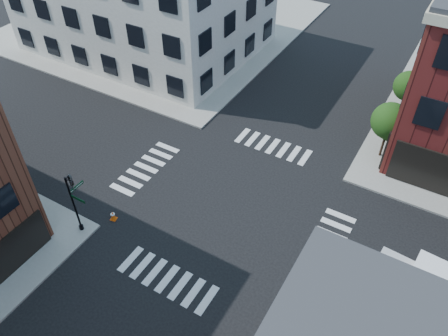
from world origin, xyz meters
TOP-DOWN VIEW (x-y plane):
  - ground at (0.00, 0.00)m, footprint 120.00×120.00m
  - sidewalk_nw at (-21.00, 21.00)m, footprint 30.00×30.00m
  - tree_near at (7.56, 9.98)m, footprint 2.69×2.69m
  - tree_far at (7.56, 15.98)m, footprint 2.43×2.43m
  - signal_pole at (-6.72, -6.68)m, footprint 1.29×1.24m
  - box_truck at (13.74, -1.84)m, footprint 7.47×2.84m
  - traffic_cone at (-5.70, -5.06)m, footprint 0.45×0.45m

SIDE VIEW (x-z plane):
  - ground at x=0.00m, z-range 0.00..0.00m
  - sidewalk_nw at x=-21.00m, z-range 0.00..0.15m
  - traffic_cone at x=-5.70m, z-range -0.01..0.70m
  - box_truck at x=13.74m, z-range 0.07..3.38m
  - signal_pole at x=-6.72m, z-range 0.56..5.16m
  - tree_far at x=7.56m, z-range 0.84..4.91m
  - tree_near at x=7.56m, z-range 0.91..5.41m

